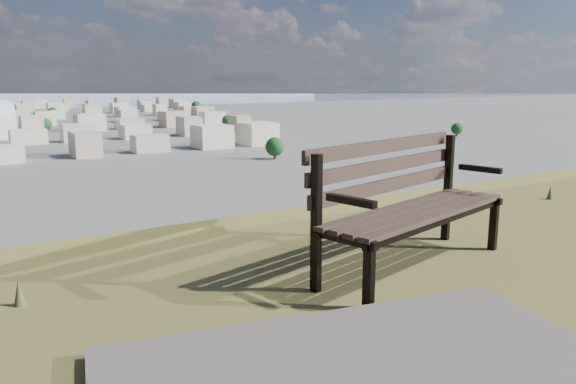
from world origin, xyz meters
TOP-DOWN VIEW (x-y plane):
  - park_bench at (-1.05, 2.24)m, footprint 2.08×1.10m

SIDE VIEW (x-z plane):
  - park_bench at x=-1.05m, z-range 25.07..26.11m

